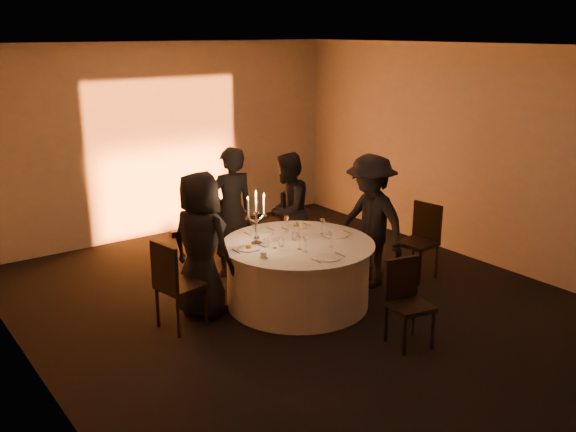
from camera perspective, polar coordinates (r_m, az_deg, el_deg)
floor at (r=7.79m, az=0.87°, el=-7.77°), size 7.00×7.00×0.00m
ceiling at (r=7.11m, az=0.98°, el=14.87°), size 7.00×7.00×0.00m
wall_back at (r=10.27m, az=-10.94°, el=6.62°), size 7.00×0.00×7.00m
wall_left at (r=6.07m, az=-22.41°, el=-1.03°), size 0.00×7.00×7.00m
wall_right at (r=9.38m, az=15.83°, el=5.39°), size 0.00×7.00×7.00m
uplighter_fixture at (r=10.34m, az=-9.80°, el=-1.53°), size 0.25×0.12×0.10m
banquet_table at (r=7.64m, az=0.88°, el=-5.14°), size 1.80×1.80×0.77m
chair_left at (r=7.05m, az=-10.09°, el=-5.68°), size 0.51×0.51×1.01m
chair_back_left at (r=8.92m, az=-6.47°, el=-1.11°), size 0.43×0.43×0.93m
chair_back_right at (r=9.10m, az=-0.53°, el=-0.27°), size 0.60×0.60×1.02m
chair_right at (r=8.62m, az=11.78°, el=-1.76°), size 0.48×0.48×0.98m
chair_front at (r=6.80m, az=10.49°, el=-7.11°), size 0.47×0.47×0.91m
guest_left at (r=7.28m, az=-7.75°, el=-2.58°), size 0.80×0.96×1.68m
guest_back_left at (r=8.45m, az=-5.05°, el=0.36°), size 0.67×0.47×1.73m
guest_back_right at (r=8.76m, az=-0.04°, el=0.52°), size 0.97×0.91×1.59m
guest_right at (r=8.13m, az=7.32°, el=-0.46°), size 0.68×1.12×1.70m
plate_left at (r=7.31m, az=-3.53°, el=-2.81°), size 0.36×0.26×0.08m
plate_back_left at (r=7.91m, az=-2.56°, el=-1.37°), size 0.35×0.25×0.01m
plate_back_right at (r=8.09m, az=0.74°, el=-0.88°), size 0.35×0.27×0.08m
plate_right at (r=7.80m, az=4.37°, el=-1.66°), size 0.36×0.29×0.01m
plate_front at (r=7.03m, az=3.59°, el=-3.71°), size 0.36×0.27×0.01m
coffee_cup at (r=7.03m, az=-2.19°, el=-3.48°), size 0.11×0.11×0.07m
candelabra at (r=7.40m, az=-2.83°, el=-0.86°), size 0.27×0.13×0.65m
wine_glass_a at (r=7.87m, az=-0.17°, el=-0.46°), size 0.07×0.07×0.19m
wine_glass_b at (r=7.29m, az=-1.19°, el=-1.84°), size 0.07×0.07×0.19m
wine_glass_c at (r=7.34m, az=3.87°, el=-1.75°), size 0.07×0.07×0.19m
wine_glass_d at (r=7.24m, az=1.05°, el=-1.96°), size 0.07×0.07×0.19m
wine_glass_e at (r=7.57m, az=-2.92°, el=-1.17°), size 0.07×0.07×0.19m
wine_glass_f at (r=7.16m, az=1.59°, el=-2.18°), size 0.07×0.07×0.19m
wine_glass_g at (r=7.80m, az=3.07°, el=-0.63°), size 0.07×0.07×0.19m
wine_glass_h at (r=7.69m, az=0.93°, el=-0.87°), size 0.07×0.07×0.19m
tumbler_a at (r=7.38m, az=-0.61°, el=-2.37°), size 0.07×0.07×0.09m
tumbler_b at (r=7.60m, az=0.59°, el=-1.81°), size 0.07×0.07×0.09m
tumbler_c at (r=7.38m, az=-1.95°, el=-2.39°), size 0.07×0.07×0.09m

